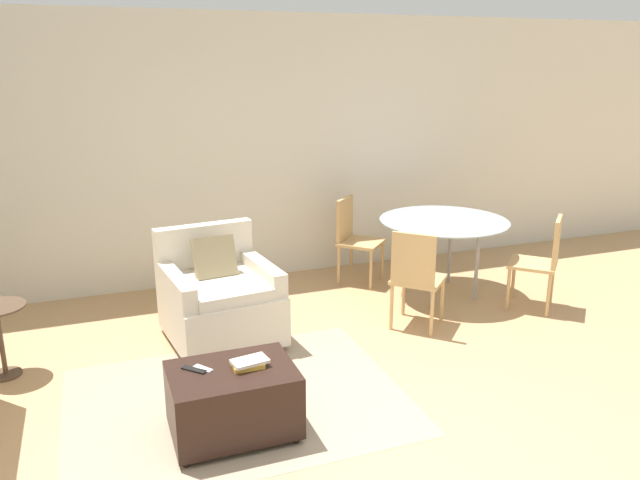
# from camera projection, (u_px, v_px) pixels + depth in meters

# --- Properties ---
(ground_plane) EXTENTS (20.00, 20.00, 0.00)m
(ground_plane) POSITION_uv_depth(u_px,v_px,m) (376.00, 457.00, 3.73)
(ground_plane) COLOR tan
(wall_back) EXTENTS (12.00, 0.06, 2.75)m
(wall_back) POSITION_uv_depth(u_px,v_px,m) (236.00, 152.00, 6.43)
(wall_back) COLOR beige
(wall_back) RESTS_ON ground_plane
(area_rug) EXTENTS (2.29, 1.77, 0.01)m
(area_rug) POSITION_uv_depth(u_px,v_px,m) (237.00, 400.00, 4.35)
(area_rug) COLOR gray
(area_rug) RESTS_ON ground_plane
(armchair) EXTENTS (0.96, 1.01, 0.93)m
(armchair) POSITION_uv_depth(u_px,v_px,m) (219.00, 299.00, 5.20)
(armchair) COLOR beige
(armchair) RESTS_ON ground_plane
(ottoman) EXTENTS (0.78, 0.55, 0.45)m
(ottoman) POSITION_uv_depth(u_px,v_px,m) (233.00, 399.00, 3.90)
(ottoman) COLOR black
(ottoman) RESTS_ON ground_plane
(book_stack) EXTENTS (0.24, 0.17, 0.05)m
(book_stack) POSITION_uv_depth(u_px,v_px,m) (248.00, 363.00, 3.88)
(book_stack) COLOR gold
(book_stack) RESTS_ON ottoman
(tv_remote_primary) EXTENTS (0.15, 0.15, 0.01)m
(tv_remote_primary) POSITION_uv_depth(u_px,v_px,m) (194.00, 370.00, 3.84)
(tv_remote_primary) COLOR black
(tv_remote_primary) RESTS_ON ottoman
(tv_remote_secondary) EXTENTS (0.11, 0.13, 0.01)m
(tv_remote_secondary) POSITION_uv_depth(u_px,v_px,m) (203.00, 369.00, 3.85)
(tv_remote_secondary) COLOR #B7B7BC
(tv_remote_secondary) RESTS_ON ottoman
(dining_table) EXTENTS (1.27, 1.27, 0.77)m
(dining_table) POSITION_uv_depth(u_px,v_px,m) (444.00, 227.00, 6.15)
(dining_table) COLOR #99A8AD
(dining_table) RESTS_ON ground_plane
(dining_chair_near_left) EXTENTS (0.59, 0.59, 0.90)m
(dining_chair_near_left) POSITION_uv_depth(u_px,v_px,m) (416.00, 274.00, 5.36)
(dining_chair_near_left) COLOR tan
(dining_chair_near_left) RESTS_ON ground_plane
(dining_chair_near_right) EXTENTS (0.59, 0.59, 0.90)m
(dining_chair_near_right) POSITION_uv_depth(u_px,v_px,m) (543.00, 257.00, 5.82)
(dining_chair_near_right) COLOR tan
(dining_chair_near_right) RESTS_ON ground_plane
(dining_chair_far_left) EXTENTS (0.59, 0.59, 0.90)m
(dining_chair_far_left) POSITION_uv_depth(u_px,v_px,m) (353.00, 234.00, 6.58)
(dining_chair_far_left) COLOR tan
(dining_chair_far_left) RESTS_ON ground_plane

